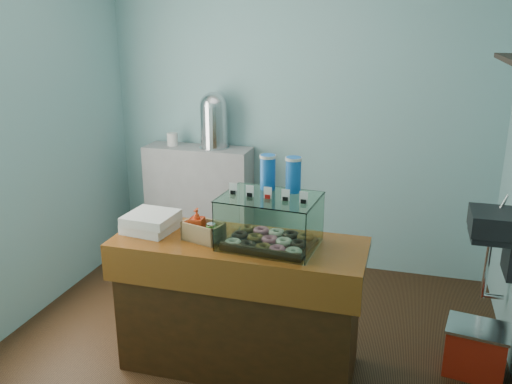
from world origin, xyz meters
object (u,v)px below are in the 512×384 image
(display_case, at_px, (272,218))
(coffee_urn, at_px, (214,119))
(red_cooler, at_px, (475,349))
(counter, at_px, (239,304))

(display_case, bearing_deg, coffee_urn, 125.94)
(coffee_urn, bearing_deg, red_cooler, -29.02)
(coffee_urn, bearing_deg, display_case, -58.75)
(display_case, relative_size, red_cooler, 1.44)
(counter, xyz_separation_m, coffee_urn, (-0.74, 1.59, 0.91))
(display_case, relative_size, coffee_urn, 1.19)
(coffee_urn, relative_size, red_cooler, 1.21)
(counter, height_order, display_case, display_case)
(counter, xyz_separation_m, red_cooler, (1.51, 0.34, -0.29))
(red_cooler, bearing_deg, display_case, -157.10)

